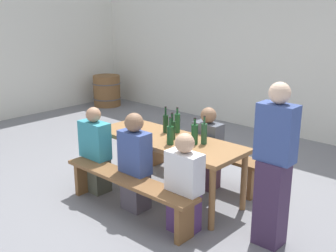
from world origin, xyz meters
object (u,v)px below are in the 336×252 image
object	(u,v)px
wine_glass_1	(139,119)
wine_bottle_3	(195,134)
seated_guest_near_2	(184,186)
wine_bottle_2	(177,123)
seated_guest_near_0	(95,153)
seated_guest_near_1	(135,164)
wine_bottle_0	(172,130)
wine_barrel	(107,91)
bench_near	(128,185)
standing_host	(274,169)
wine_bottle_5	(204,133)
tasting_table	(168,145)
wine_glass_0	(135,122)
bench_far	(201,155)
seated_guest_far_0	(207,150)
wine_bottle_1	(166,123)
wine_bottle_4	(170,135)

from	to	relation	value
wine_glass_1	wine_bottle_3	bearing A→B (deg)	-1.59
seated_guest_near_2	wine_bottle_2	bearing A→B (deg)	45.06
seated_guest_near_0	seated_guest_near_2	world-z (taller)	seated_guest_near_0
seated_guest_near_0	seated_guest_near_1	size ratio (longest dim) A/B	0.95
wine_bottle_0	wine_glass_1	distance (m)	0.64
wine_bottle_2	wine_barrel	world-z (taller)	wine_bottle_2
bench_near	standing_host	distance (m)	1.63
wine_bottle_5	tasting_table	bearing A→B (deg)	-165.81
tasting_table	wine_glass_0	size ratio (longest dim) A/B	11.63
tasting_table	bench_far	world-z (taller)	tasting_table
seated_guest_near_1	seated_guest_far_0	world-z (taller)	seated_guest_near_1
wine_bottle_3	standing_host	distance (m)	1.11
wine_bottle_3	seated_guest_far_0	size ratio (longest dim) A/B	0.29
bench_near	wine_glass_0	xyz separation A→B (m)	(-0.52, 0.61, 0.52)
wine_bottle_5	seated_guest_far_0	size ratio (longest dim) A/B	0.31
wine_glass_0	seated_guest_near_1	xyz separation A→B (m)	(0.48, -0.46, -0.32)
standing_host	wine_barrel	size ratio (longest dim) A/B	2.27
seated_guest_near_2	seated_guest_near_0	bearing A→B (deg)	90.00
wine_glass_1	seated_guest_far_0	xyz separation A→B (m)	(0.78, 0.45, -0.36)
wine_glass_0	wine_barrel	world-z (taller)	wine_glass_0
tasting_table	wine_bottle_3	size ratio (longest dim) A/B	6.20
bench_near	seated_guest_near_1	distance (m)	0.25
wine_bottle_0	wine_glass_0	size ratio (longest dim) A/B	1.96
wine_bottle_3	seated_guest_near_1	xyz separation A→B (m)	(-0.42, -0.55, -0.32)
bench_far	bench_near	bearing A→B (deg)	-90.00
seated_guest_near_1	wine_barrel	world-z (taller)	seated_guest_near_1
wine_bottle_1	wine_bottle_2	bearing A→B (deg)	41.04
wine_bottle_1	wine_bottle_2	size ratio (longest dim) A/B	1.03
tasting_table	wine_bottle_4	world-z (taller)	wine_bottle_4
wine_bottle_4	wine_glass_1	distance (m)	0.78
wine_bottle_1	standing_host	world-z (taller)	standing_host
bench_near	seated_guest_near_0	xyz separation A→B (m)	(-0.76, 0.15, 0.16)
bench_near	bench_far	distance (m)	1.33
seated_guest_near_1	wine_bottle_1	bearing A→B (deg)	11.65
seated_guest_near_2	standing_host	xyz separation A→B (m)	(0.78, 0.39, 0.29)
seated_guest_far_0	wine_glass_1	bearing A→B (deg)	-60.00
wine_bottle_4	seated_guest_near_2	size ratio (longest dim) A/B	0.30
wine_barrel	wine_bottle_0	bearing A→B (deg)	-30.65
wine_bottle_0	wine_bottle_4	xyz separation A→B (m)	(0.11, -0.15, -0.00)
tasting_table	wine_bottle_1	bearing A→B (deg)	139.88
seated_guest_near_2	seated_guest_far_0	xyz separation A→B (m)	(-0.48, 1.03, 0.00)
wine_bottle_3	wine_bottle_5	world-z (taller)	wine_bottle_5
wine_bottle_2	wine_glass_0	xyz separation A→B (m)	(-0.45, -0.30, -0.01)
wine_glass_1	seated_guest_near_1	bearing A→B (deg)	-47.48
wine_bottle_1	seated_guest_near_1	distance (m)	0.75
wine_bottle_5	seated_guest_near_1	size ratio (longest dim) A/B	0.29
wine_bottle_3	seated_guest_far_0	world-z (taller)	seated_guest_far_0
seated_guest_near_2	standing_host	size ratio (longest dim) A/B	0.66
seated_guest_near_2	wine_barrel	xyz separation A→B (m)	(-5.02, 3.11, -0.15)
bench_far	wine_barrel	bearing A→B (deg)	155.90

